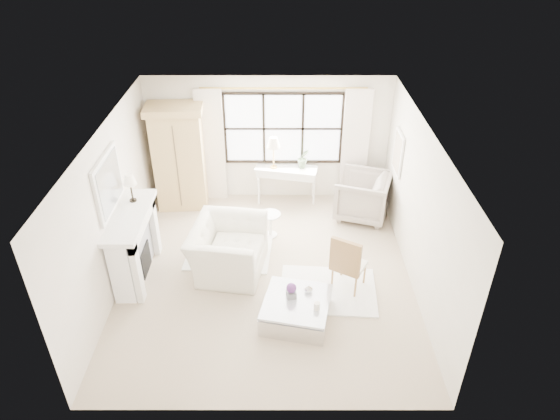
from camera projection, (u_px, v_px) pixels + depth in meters
The scene contains 32 objects.
floor at pixel (267, 274), 8.82m from camera, with size 5.50×5.50×0.00m, color #C3AD90.
ceiling at pixel (264, 133), 7.37m from camera, with size 5.50×5.50×0.00m, color white.
wall_back at pixel (269, 139), 10.41m from camera, with size 5.00×5.00×0.00m, color white.
wall_front at pixel (260, 337), 5.77m from camera, with size 5.00×5.00×0.00m, color beige.
wall_left at pixel (112, 210), 8.09m from camera, with size 5.50×5.50×0.00m, color silver.
wall_right at pixel (419, 210), 8.09m from camera, with size 5.50×5.50×0.00m, color beige.
window_pane at pixel (283, 128), 10.26m from camera, with size 2.40×0.02×1.50m, color white.
window_frame at pixel (283, 129), 10.25m from camera, with size 2.50×0.04×1.50m, color black, non-canonical shape.
curtain_rod at pixel (283, 88), 9.74m from camera, with size 0.04×0.04×3.30m, color #B4903E.
curtain_left at pixel (211, 146), 10.39m from camera, with size 0.55×0.10×2.47m, color silver.
curtain_right at pixel (355, 146), 10.39m from camera, with size 0.55×0.10×2.47m, color white.
fireplace at pixel (133, 244), 8.47m from camera, with size 0.58×1.66×1.26m.
mirror_frame at pixel (108, 183), 7.83m from camera, with size 0.05×1.15×0.95m, color white.
mirror_glass at pixel (110, 183), 7.83m from camera, with size 0.02×1.00×0.80m, color #B8BDC4.
art_frame at pixel (398, 153), 9.42m from camera, with size 0.04×0.62×0.82m, color white.
art_canvas at pixel (397, 153), 9.42m from camera, with size 0.01×0.52×0.72m, color #B9A78F.
mantel_lamp at pixel (130, 181), 8.28m from camera, with size 0.22×0.22×0.51m.
armoire at pixel (179, 157), 10.19m from camera, with size 1.16×0.76×2.24m.
console_table at pixel (286, 184), 10.73m from camera, with size 1.36×0.70×0.80m.
console_lamp at pixel (273, 143), 10.22m from camera, with size 0.28×0.28×0.69m.
orchid_plant at pixel (303, 158), 10.40m from camera, with size 0.24×0.20×0.44m, color #516845.
side_table at pixel (270, 221), 9.64m from camera, with size 0.40×0.40×0.51m.
rug_left at pixel (229, 254), 9.29m from camera, with size 1.54×1.09×0.03m, color white.
rug_right at pixel (328, 290), 8.44m from camera, with size 1.61×1.20×0.03m, color white.
club_armchair at pixel (228, 249), 8.71m from camera, with size 1.37×1.20×0.89m, color white.
wingback_chair at pixel (362, 196), 10.17m from camera, with size 1.01×1.03×0.94m, color #A39689.
french_chair at pixel (348, 273), 8.35m from camera, with size 0.66×0.66×1.08m.
coffee_table at pixel (296, 310), 7.79m from camera, with size 1.19×1.19×0.38m.
planter_box at pixel (291, 294), 7.73m from camera, with size 0.14×0.14×0.11m, color slate.
planter_flowers at pixel (291, 288), 7.66m from camera, with size 0.16×0.16×0.16m, color #5A2C6E.
pillar_candle at pixel (317, 306), 7.50m from camera, with size 0.09×0.09×0.12m, color silver.
coffee_vase at pixel (309, 289), 7.82m from camera, with size 0.13×0.13×0.14m, color silver.
Camera 1 is at (0.24, -6.83, 5.68)m, focal length 32.00 mm.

